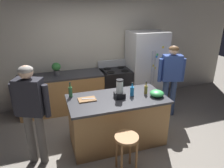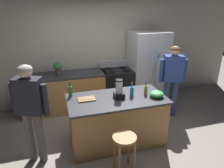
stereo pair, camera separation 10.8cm
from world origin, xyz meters
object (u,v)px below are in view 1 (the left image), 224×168
Objects in this scene: person_by_sink_right at (171,75)px; potted_plant at (56,68)px; bar_stool at (126,144)px; cutting_board at (87,99)px; refrigerator at (146,67)px; blender_appliance at (120,90)px; person_by_island_left at (31,107)px; bottle_soda at (132,91)px; bottle_olive_oil at (70,92)px; kitchen_island at (117,120)px; stove_range at (116,86)px; chef_knife at (88,99)px; mixing_bowl at (157,93)px; bottle_vinegar at (146,89)px.

person_by_sink_right is 2.55m from potted_plant.
cutting_board is (-0.40, 0.84, 0.42)m from bar_stool.
refrigerator is 2.22m from potted_plant.
person_by_island_left is at bearing -175.95° from blender_appliance.
cutting_board is at bearing 174.62° from bottle_soda.
potted_plant is 1.26m from bottle_olive_oil.
cutting_board is at bearing -165.85° from person_by_sink_right.
bar_stool is at bearing -64.25° from cutting_board.
bottle_soda is at bearing 62.47° from bar_stool.
person_by_sink_right is (1.45, 0.58, 0.53)m from kitchen_island.
bottle_soda is at bearing -98.32° from stove_range.
person_by_island_left is 1.74m from potted_plant.
person_by_sink_right is 7.38× the size of chef_knife.
bottle_olive_oil is at bearing 138.28° from cutting_board.
person_by_island_left reaches higher than bottle_soda.
stove_range is 1.83m from cutting_board.
person_by_island_left reaches higher than chef_knife.
potted_plant is (-0.91, 1.55, 0.62)m from kitchen_island.
mixing_bowl is at bearing -12.76° from kitchen_island.
bottle_olive_oil is (-0.77, 0.30, 0.55)m from kitchen_island.
blender_appliance is 0.87m from bottle_olive_oil.
bottle_olive_oil is at bearing -149.97° from refrigerator.
stove_range is 4.59× the size of bottle_vinegar.
cutting_board is (-1.02, -1.44, 0.45)m from stove_range.
potted_plant is at bearing 133.17° from mixing_bowl.
person_by_island_left is (-2.71, -1.61, 0.10)m from refrigerator.
cutting_board reaches higher than kitchen_island.
potted_plant is 1.20× the size of mixing_bowl.
cutting_board is at bearing -75.18° from potted_plant.
bar_stool is (1.29, -0.64, -0.51)m from person_by_island_left.
person_by_sink_right reaches higher than chef_knife.
potted_plant reaches higher than stove_range.
bottle_soda is at bearing -179.81° from bottle_vinegar.
chef_knife is (0.02, 0.00, 0.01)m from cutting_board.
stove_range is 1.62m from bottle_soda.
bottle_olive_oil reaches higher than chef_knife.
bottle_vinegar is at bearing 48.76° from bar_stool.
person_by_island_left is at bearing 178.85° from mixing_bowl.
refrigerator is 7.23× the size of mixing_bowl.
stove_range is at bearing 178.22° from refrigerator.
bottle_olive_oil is at bearing 167.44° from bottle_vinegar.
person_by_sink_right is 1.30m from bottle_soda.
potted_plant is at bearing 121.24° from blender_appliance.
chef_knife is at bearing 168.67° from mixing_bowl.
cutting_board is at bearing -41.72° from bottle_olive_oil.
kitchen_island is 0.99m from bottle_olive_oil.
kitchen_island is 1.60× the size of stove_range.
bar_stool is (-1.57, -1.34, -0.49)m from person_by_sink_right.
refrigerator is 6.55× the size of bottle_olive_oil.
cutting_board is 0.02m from chef_knife.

